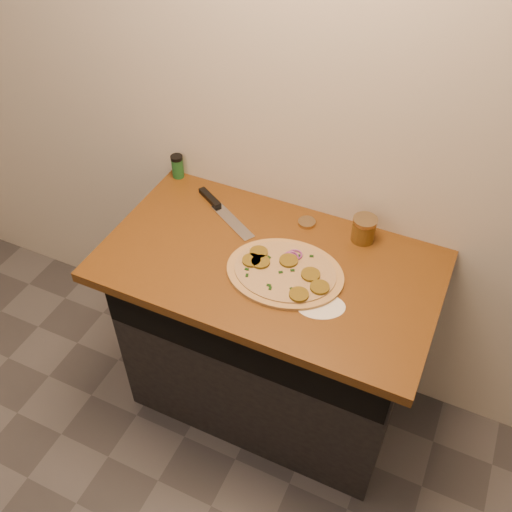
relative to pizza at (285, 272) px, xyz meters
The scene contains 8 objects.
cabinet 0.49m from the pizza, 137.54° to the left, with size 1.10×0.60×0.86m, color black.
countertop 0.09m from the pizza, 152.77° to the left, with size 1.20×0.70×0.04m, color brown.
pizza is the anchor object (origin of this frame).
chefs_knife 0.42m from the pizza, 149.47° to the left, with size 0.32×0.21×0.02m.
mason_jar_lid 0.28m from the pizza, 95.60° to the left, with size 0.07×0.07×0.01m, color tan.
salsa_jar 0.34m from the pizza, 56.28° to the left, with size 0.09×0.09×0.10m.
spice_shaker 0.71m from the pizza, 151.55° to the left, with size 0.05×0.05×0.10m.
flour_spill 0.19m from the pizza, 28.39° to the right, with size 0.16×0.16×0.00m, color silver.
Camera 1 is at (0.56, 0.09, 2.31)m, focal length 40.00 mm.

